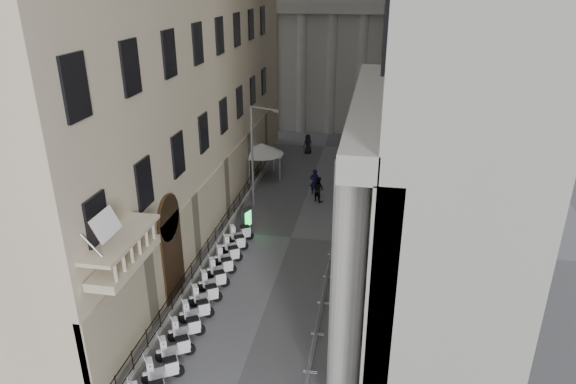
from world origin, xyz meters
name	(u,v)px	position (x,y,z in m)	size (l,w,h in m)	color
iron_fence	(221,241)	(-4.30, 18.00, 0.00)	(0.30, 28.00, 1.40)	black
blue_awning	(361,200)	(4.15, 26.00, 0.00)	(1.60, 3.00, 3.00)	navy
scooter_2	(164,380)	(-3.03, 5.95, 0.00)	(0.56, 1.40, 1.50)	white
scooter_3	(177,358)	(-3.03, 7.31, 0.00)	(0.56, 1.40, 1.50)	white
scooter_4	(188,338)	(-3.03, 8.67, 0.00)	(0.56, 1.40, 1.50)	white
scooter_5	(197,320)	(-3.03, 10.02, 0.00)	(0.56, 1.40, 1.50)	white
scooter_6	(206,304)	(-3.03, 11.38, 0.00)	(0.56, 1.40, 1.50)	white
scooter_7	(214,289)	(-3.03, 12.73, 0.00)	(0.56, 1.40, 1.50)	white
scooter_8	(222,275)	(-3.03, 14.09, 0.00)	(0.56, 1.40, 1.50)	white
scooter_9	(229,263)	(-3.03, 15.45, 0.00)	(0.56, 1.40, 1.50)	white
scooter_10	(235,252)	(-3.03, 16.80, 0.00)	(0.56, 1.40, 1.50)	white
scooter_11	(241,241)	(-3.03, 18.16, 0.00)	(0.56, 1.40, 1.50)	white
barrier_1	(314,353)	(2.84, 8.70, 0.00)	(0.60, 2.40, 1.10)	#B3B6BB
barrier_2	(321,318)	(2.84, 11.20, 0.00)	(0.60, 2.40, 1.10)	#B3B6BB
barrier_3	(326,290)	(2.84, 13.70, 0.00)	(0.60, 2.40, 1.10)	#B3B6BB
barrier_4	(331,266)	(2.84, 16.20, 0.00)	(0.60, 2.40, 1.10)	#B3B6BB
barrier_5	(335,245)	(2.84, 18.70, 0.00)	(0.60, 2.40, 1.10)	#B3B6BB
security_tent	(268,151)	(-3.60, 29.00, 2.42)	(3.56, 3.56, 2.89)	white
street_lamp	(255,149)	(-3.25, 23.44, 4.35)	(2.25, 1.11, 7.37)	#999CA2
info_kiosk	(247,221)	(-2.89, 19.21, 0.91)	(0.54, 0.88, 1.80)	black
pedestrian_a	(315,182)	(0.56, 26.45, 1.00)	(0.73, 0.48, 2.01)	black
pedestrian_b	(318,189)	(0.97, 25.23, 0.96)	(0.93, 0.72, 1.91)	black
pedestrian_c	(308,144)	(-1.30, 36.00, 0.93)	(0.91, 0.59, 1.86)	black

